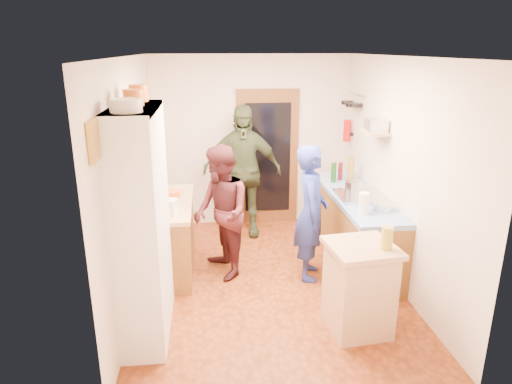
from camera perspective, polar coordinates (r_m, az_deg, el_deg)
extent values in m
cube|color=brown|center=(5.61, 1.47, -11.11)|extent=(3.00, 4.00, 0.02)
cube|color=silver|center=(4.92, 1.71, 16.71)|extent=(3.00, 4.00, 0.02)
cube|color=beige|center=(7.06, -0.61, 6.30)|extent=(3.00, 0.02, 2.60)
cube|color=beige|center=(3.25, 6.36, -7.79)|extent=(3.00, 0.02, 2.60)
cube|color=beige|center=(5.14, -15.36, 1.31)|extent=(0.02, 4.00, 2.60)
cube|color=beige|center=(5.52, 17.33, 2.24)|extent=(0.02, 4.00, 2.60)
cube|color=brown|center=(7.10, 1.44, 4.30)|extent=(0.95, 0.06, 2.10)
cube|color=black|center=(7.06, 1.48, 4.24)|extent=(0.70, 0.02, 1.70)
cube|color=white|center=(4.42, -13.99, -4.00)|extent=(0.40, 1.20, 2.20)
cube|color=white|center=(4.15, -15.10, 9.99)|extent=(0.40, 1.14, 0.04)
cylinder|color=white|center=(3.80, -15.96, 10.36)|extent=(0.25, 0.25, 0.11)
cylinder|color=orange|center=(4.20, -15.08, 11.33)|extent=(0.18, 0.18, 0.14)
cylinder|color=orange|center=(4.53, -14.46, 11.89)|extent=(0.18, 0.18, 0.16)
cube|color=brown|center=(5.81, -10.97, -5.63)|extent=(0.60, 1.40, 0.85)
cube|color=tan|center=(5.65, -11.23, -1.43)|extent=(0.64, 1.44, 0.05)
cube|color=white|center=(5.20, -11.14, -1.81)|extent=(0.26, 0.21, 0.17)
cylinder|color=white|center=(5.47, -11.96, -0.76)|extent=(0.20, 0.20, 0.20)
cylinder|color=orange|center=(5.77, -10.36, -0.28)|extent=(0.22, 0.22, 0.08)
cube|color=tan|center=(6.13, -10.69, 0.48)|extent=(0.32, 0.24, 0.02)
cube|color=brown|center=(6.13, 12.10, -4.50)|extent=(0.60, 2.20, 0.84)
cube|color=#0F50A9|center=(5.97, 12.37, -0.50)|extent=(0.62, 2.22, 0.06)
cube|color=silver|center=(5.83, 12.85, -0.49)|extent=(0.55, 0.58, 0.04)
cylinder|color=silver|center=(5.89, 12.10, 0.67)|extent=(0.21, 0.21, 0.14)
cylinder|color=#143F14|center=(6.38, 9.68, 2.40)|extent=(0.08, 0.08, 0.27)
cylinder|color=#591419|center=(6.53, 10.50, 2.59)|extent=(0.07, 0.07, 0.25)
cylinder|color=olive|center=(6.49, 11.79, 2.83)|extent=(0.10, 0.10, 0.34)
cylinder|color=white|center=(5.24, 13.33, -1.40)|extent=(0.14, 0.14, 0.25)
cylinder|color=silver|center=(5.43, 15.47, -1.75)|extent=(0.31, 0.31, 0.09)
cube|color=tan|center=(4.65, 12.72, -11.91)|extent=(0.61, 0.61, 0.86)
cube|color=tan|center=(4.45, 13.11, -6.80)|extent=(0.69, 0.69, 0.05)
cube|color=white|center=(4.46, 12.26, -6.50)|extent=(0.38, 0.32, 0.02)
cylinder|color=#AD9E2D|center=(4.38, 16.04, -5.53)|extent=(0.12, 0.12, 0.22)
cylinder|color=silver|center=(6.77, 12.44, 11.84)|extent=(0.02, 0.65, 0.02)
cylinder|color=black|center=(6.60, 12.34, 10.57)|extent=(0.18, 0.18, 0.05)
cylinder|color=black|center=(6.79, 11.80, 10.62)|extent=(0.16, 0.16, 0.05)
cylinder|color=black|center=(6.98, 11.31, 10.92)|extent=(0.17, 0.17, 0.05)
cube|color=tan|center=(5.79, 14.68, 7.23)|extent=(0.26, 0.42, 0.03)
cube|color=silver|center=(5.77, 14.75, 8.11)|extent=(0.24, 0.31, 0.15)
cube|color=black|center=(7.02, 11.75, 7.13)|extent=(0.06, 0.10, 0.04)
cylinder|color=red|center=(7.00, 11.31, 7.53)|extent=(0.11, 0.11, 0.32)
cube|color=gold|center=(3.48, -19.65, 6.01)|extent=(0.03, 0.25, 0.30)
imported|color=navy|center=(5.41, 7.22, -2.72)|extent=(0.50, 0.66, 1.64)
imported|color=#441B1F|center=(5.49, -4.23, -2.43)|extent=(0.81, 0.93, 1.62)
imported|color=#333D24|center=(6.62, -1.63, 2.57)|extent=(1.15, 0.50, 1.94)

